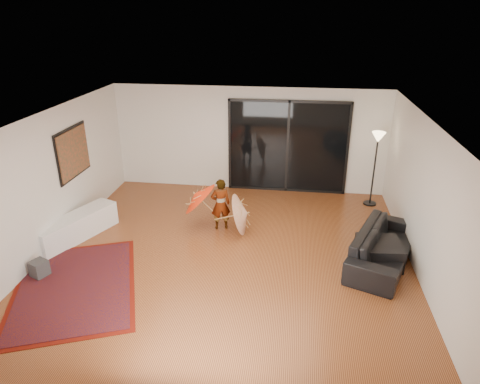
% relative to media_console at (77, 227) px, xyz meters
% --- Properties ---
extents(floor, '(7.00, 7.00, 0.00)m').
position_rel_media_console_xyz_m(floor, '(3.25, -0.29, -0.26)').
color(floor, '#9E552B').
rests_on(floor, ground).
extents(ceiling, '(7.00, 7.00, 0.00)m').
position_rel_media_console_xyz_m(ceiling, '(3.25, -0.29, 2.44)').
color(ceiling, white).
rests_on(ceiling, wall_back).
extents(wall_back, '(7.00, 0.00, 7.00)m').
position_rel_media_console_xyz_m(wall_back, '(3.25, 3.21, 1.09)').
color(wall_back, silver).
rests_on(wall_back, floor).
extents(wall_front, '(7.00, 0.00, 7.00)m').
position_rel_media_console_xyz_m(wall_front, '(3.25, -3.79, 1.09)').
color(wall_front, silver).
rests_on(wall_front, floor).
extents(wall_left, '(0.00, 7.00, 7.00)m').
position_rel_media_console_xyz_m(wall_left, '(-0.25, -0.29, 1.09)').
color(wall_left, silver).
rests_on(wall_left, floor).
extents(wall_right, '(0.00, 7.00, 7.00)m').
position_rel_media_console_xyz_m(wall_right, '(6.75, -0.29, 1.09)').
color(wall_right, silver).
rests_on(wall_right, floor).
extents(sliding_door, '(3.06, 0.07, 2.40)m').
position_rel_media_console_xyz_m(sliding_door, '(4.25, 3.18, 0.94)').
color(sliding_door, black).
rests_on(sliding_door, wall_back).
extents(painting, '(0.04, 1.28, 1.08)m').
position_rel_media_console_xyz_m(painting, '(-0.21, 0.71, 1.39)').
color(painting, black).
rests_on(painting, wall_left).
extents(media_console, '(1.16, 1.91, 0.52)m').
position_rel_media_console_xyz_m(media_console, '(0.00, 0.00, 0.00)').
color(media_console, white).
rests_on(media_console, floor).
extents(speaker, '(0.35, 0.35, 0.31)m').
position_rel_media_console_xyz_m(speaker, '(0.00, -1.42, -0.11)').
color(speaker, '#424244').
rests_on(speaker, floor).
extents(persian_rug, '(2.90, 3.35, 0.02)m').
position_rel_media_console_xyz_m(persian_rug, '(0.78, -1.65, -0.25)').
color(persian_rug, '#5E1008').
rests_on(persian_rug, floor).
extents(sofa, '(1.68, 2.45, 0.67)m').
position_rel_media_console_xyz_m(sofa, '(6.20, -0.09, 0.07)').
color(sofa, black).
rests_on(sofa, floor).
extents(ottoman, '(0.83, 0.83, 0.44)m').
position_rel_media_console_xyz_m(ottoman, '(6.11, -0.15, -0.04)').
color(ottoman, black).
rests_on(ottoman, floor).
extents(floor_lamp, '(0.31, 0.31, 1.83)m').
position_rel_media_console_xyz_m(floor_lamp, '(6.35, 2.59, 1.18)').
color(floor_lamp, black).
rests_on(floor_lamp, floor).
extents(child, '(0.49, 0.40, 1.16)m').
position_rel_media_console_xyz_m(child, '(2.92, 0.84, 0.32)').
color(child, '#999999').
rests_on(child, floor).
extents(parasol_orange, '(0.74, 0.88, 0.89)m').
position_rel_media_console_xyz_m(parasol_orange, '(2.37, 0.79, 0.47)').
color(parasol_orange, red).
rests_on(parasol_orange, child).
extents(parasol_white, '(0.53, 0.90, 0.92)m').
position_rel_media_console_xyz_m(parasol_white, '(3.52, 0.69, 0.24)').
color(parasol_white, silver).
rests_on(parasol_white, floor).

